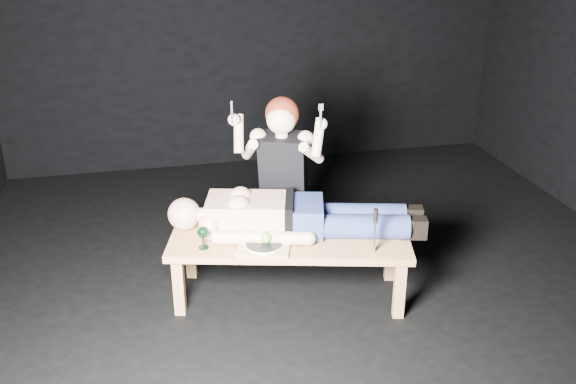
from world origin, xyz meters
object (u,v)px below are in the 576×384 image
at_px(lying_man, 298,212).
at_px(goblet, 203,238).
at_px(kneeling_woman, 285,178).
at_px(serving_tray, 263,248).
at_px(carving_knife, 375,230).
at_px(table, 290,266).

distance_m(lying_man, goblet, 0.66).
bearing_deg(lying_man, kneeling_woman, 102.92).
xyz_separation_m(serving_tray, goblet, (-0.37, 0.10, 0.07)).
bearing_deg(lying_man, carving_knife, -30.03).
xyz_separation_m(goblet, carving_knife, (1.04, -0.28, 0.07)).
height_order(lying_man, serving_tray, lying_man).
xyz_separation_m(table, goblet, (-0.57, -0.04, 0.30)).
bearing_deg(serving_tray, table, 33.45).
distance_m(lying_man, serving_tray, 0.37).
xyz_separation_m(table, lying_man, (0.07, 0.07, 0.37)).
bearing_deg(table, serving_tray, -132.46).
bearing_deg(carving_knife, goblet, 179.16).
xyz_separation_m(kneeling_woman, goblet, (-0.65, -0.55, -0.14)).
distance_m(kneeling_woman, serving_tray, 0.73).
xyz_separation_m(table, serving_tray, (-0.20, -0.13, 0.24)).
distance_m(kneeling_woman, carving_knife, 0.92).
height_order(lying_man, kneeling_woman, kneeling_woman).
relative_size(table, serving_tray, 4.76).
bearing_deg(serving_tray, goblet, 165.41).
height_order(goblet, carving_knife, carving_knife).
relative_size(table, goblet, 10.47).
bearing_deg(table, carving_knife, -19.59).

